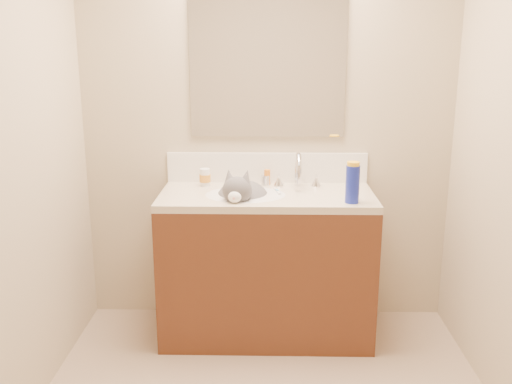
{
  "coord_description": "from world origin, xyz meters",
  "views": [
    {
      "loc": [
        0.0,
        -2.12,
        1.68
      ],
      "look_at": [
        -0.06,
        0.92,
        0.88
      ],
      "focal_mm": 40.0,
      "sensor_mm": 36.0,
      "label": 1
    }
  ],
  "objects_px": {
    "vanity_cabinet": "(266,268)",
    "amber_bottle": "(267,177)",
    "faucet": "(298,173)",
    "silver_jar": "(265,180)",
    "basin": "(245,207)",
    "spray_can": "(352,184)",
    "cat": "(242,198)",
    "pill_bottle": "(205,177)"
  },
  "relations": [
    {
      "from": "vanity_cabinet",
      "to": "pill_bottle",
      "type": "height_order",
      "value": "pill_bottle"
    },
    {
      "from": "vanity_cabinet",
      "to": "silver_jar",
      "type": "bearing_deg",
      "value": 93.0
    },
    {
      "from": "faucet",
      "to": "cat",
      "type": "xyz_separation_m",
      "value": [
        -0.32,
        -0.16,
        -0.11
      ]
    },
    {
      "from": "basin",
      "to": "faucet",
      "type": "relative_size",
      "value": 1.61
    },
    {
      "from": "basin",
      "to": "faucet",
      "type": "xyz_separation_m",
      "value": [
        0.3,
        0.17,
        0.16
      ]
    },
    {
      "from": "amber_bottle",
      "to": "vanity_cabinet",
      "type": "bearing_deg",
      "value": -90.32
    },
    {
      "from": "cat",
      "to": "spray_can",
      "type": "relative_size",
      "value": 2.2
    },
    {
      "from": "silver_jar",
      "to": "amber_bottle",
      "type": "distance_m",
      "value": 0.02
    },
    {
      "from": "faucet",
      "to": "silver_jar",
      "type": "bearing_deg",
      "value": 163.22
    },
    {
      "from": "pill_bottle",
      "to": "amber_bottle",
      "type": "height_order",
      "value": "pill_bottle"
    },
    {
      "from": "vanity_cabinet",
      "to": "basin",
      "type": "distance_m",
      "value": 0.4
    },
    {
      "from": "faucet",
      "to": "amber_bottle",
      "type": "bearing_deg",
      "value": 160.13
    },
    {
      "from": "vanity_cabinet",
      "to": "basin",
      "type": "bearing_deg",
      "value": -165.96
    },
    {
      "from": "faucet",
      "to": "silver_jar",
      "type": "xyz_separation_m",
      "value": [
        -0.19,
        0.06,
        -0.06
      ]
    },
    {
      "from": "cat",
      "to": "spray_can",
      "type": "distance_m",
      "value": 0.62
    },
    {
      "from": "vanity_cabinet",
      "to": "silver_jar",
      "type": "relative_size",
      "value": 21.03
    },
    {
      "from": "pill_bottle",
      "to": "silver_jar",
      "type": "bearing_deg",
      "value": 5.17
    },
    {
      "from": "cat",
      "to": "spray_can",
      "type": "xyz_separation_m",
      "value": [
        0.59,
        -0.16,
        0.13
      ]
    },
    {
      "from": "silver_jar",
      "to": "spray_can",
      "type": "xyz_separation_m",
      "value": [
        0.46,
        -0.38,
        0.07
      ]
    },
    {
      "from": "basin",
      "to": "spray_can",
      "type": "relative_size",
      "value": 2.25
    },
    {
      "from": "amber_bottle",
      "to": "spray_can",
      "type": "bearing_deg",
      "value": -40.64
    },
    {
      "from": "basin",
      "to": "amber_bottle",
      "type": "bearing_deg",
      "value": 62.4
    },
    {
      "from": "cat",
      "to": "pill_bottle",
      "type": "xyz_separation_m",
      "value": [
        -0.22,
        0.18,
        0.08
      ]
    },
    {
      "from": "basin",
      "to": "silver_jar",
      "type": "relative_size",
      "value": 7.89
    },
    {
      "from": "vanity_cabinet",
      "to": "cat",
      "type": "xyz_separation_m",
      "value": [
        -0.14,
        -0.02,
        0.42
      ]
    },
    {
      "from": "basin",
      "to": "pill_bottle",
      "type": "relative_size",
      "value": 4.35
    },
    {
      "from": "silver_jar",
      "to": "vanity_cabinet",
      "type": "bearing_deg",
      "value": -87.0
    },
    {
      "from": "pill_bottle",
      "to": "silver_jar",
      "type": "xyz_separation_m",
      "value": [
        0.35,
        0.03,
        -0.02
      ]
    },
    {
      "from": "vanity_cabinet",
      "to": "faucet",
      "type": "xyz_separation_m",
      "value": [
        0.18,
        0.14,
        0.54
      ]
    },
    {
      "from": "silver_jar",
      "to": "amber_bottle",
      "type": "relative_size",
      "value": 0.63
    },
    {
      "from": "vanity_cabinet",
      "to": "pill_bottle",
      "type": "bearing_deg",
      "value": 155.99
    },
    {
      "from": "pill_bottle",
      "to": "amber_bottle",
      "type": "distance_m",
      "value": 0.37
    },
    {
      "from": "basin",
      "to": "faucet",
      "type": "height_order",
      "value": "faucet"
    },
    {
      "from": "vanity_cabinet",
      "to": "faucet",
      "type": "height_order",
      "value": "faucet"
    },
    {
      "from": "faucet",
      "to": "pill_bottle",
      "type": "distance_m",
      "value": 0.55
    },
    {
      "from": "pill_bottle",
      "to": "amber_bottle",
      "type": "relative_size",
      "value": 1.14
    },
    {
      "from": "faucet",
      "to": "amber_bottle",
      "type": "distance_m",
      "value": 0.19
    },
    {
      "from": "spray_can",
      "to": "faucet",
      "type": "bearing_deg",
      "value": 130.08
    },
    {
      "from": "basin",
      "to": "spray_can",
      "type": "height_order",
      "value": "spray_can"
    },
    {
      "from": "vanity_cabinet",
      "to": "amber_bottle",
      "type": "distance_m",
      "value": 0.53
    },
    {
      "from": "cat",
      "to": "amber_bottle",
      "type": "bearing_deg",
      "value": 66.01
    },
    {
      "from": "basin",
      "to": "cat",
      "type": "distance_m",
      "value": 0.05
    }
  ]
}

